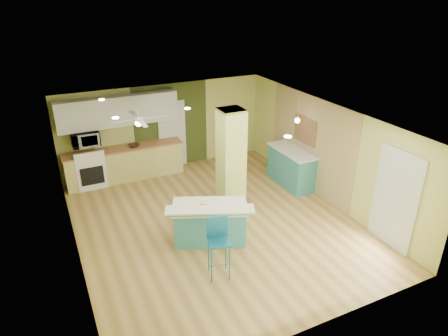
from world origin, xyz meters
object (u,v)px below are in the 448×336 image
at_px(canister, 203,205).
at_px(fruit_bowl, 134,145).
at_px(bar_stool, 218,238).
at_px(peninsula, 210,222).
at_px(side_counter, 291,167).

bearing_deg(canister, fruit_bowl, 97.37).
bearing_deg(bar_stool, peninsula, 88.39).
distance_m(peninsula, fruit_bowl, 3.79).
bearing_deg(canister, side_counter, 25.31).
distance_m(peninsula, side_counter, 3.41).
relative_size(side_counter, canister, 9.73).
relative_size(peninsula, side_counter, 1.23).
relative_size(bar_stool, fruit_bowl, 3.95).
height_order(peninsula, side_counter, side_counter).
relative_size(bar_stool, canister, 7.48).
bearing_deg(side_counter, peninsula, -154.25).
xyz_separation_m(peninsula, bar_stool, (-0.31, -1.07, 0.36)).
bearing_deg(fruit_bowl, peninsula, -80.09).
distance_m(side_counter, canister, 3.60).
bearing_deg(side_counter, fruit_bowl, 149.18).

